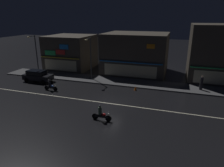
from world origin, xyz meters
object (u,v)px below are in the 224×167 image
Objects in this scene: motorcycle_following at (101,114)px; traffic_cone at (135,88)px; pedestrian_on_sidewalk at (201,83)px; motorcycle_lead at (50,86)px; streetlamp_mid at (90,55)px; parked_car_near_kerb at (38,76)px; streetlamp_west at (35,52)px.

motorcycle_following reaches higher than traffic_cone.
pedestrian_on_sidewalk is 19.44m from motorcycle_lead.
streetlamp_mid is 8.50m from traffic_cone.
pedestrian_on_sidewalk is at bearing 0.45° from streetlamp_mid.
parked_car_near_kerb is at bearing 149.32° from motorcycle_lead.
streetlamp_west is 4.42m from parked_car_near_kerb.
streetlamp_mid is 3.22× the size of motorcycle_following.
pedestrian_on_sidewalk reaches higher than motorcycle_lead.
motorcycle_following is 3.45× the size of traffic_cone.
streetlamp_west is at bearing 142.13° from motorcycle_lead.
streetlamp_west is at bearing 127.46° from parked_car_near_kerb.
motorcycle_following is at bearing -26.92° from motorcycle_lead.
pedestrian_on_sidewalk is at bearing 17.36° from traffic_cone.
streetlamp_mid is at bearing 3.58° from streetlamp_west.
traffic_cone is (14.46, 0.73, -0.59)m from parked_car_near_kerb.
streetlamp_mid is 8.31m from parked_car_near_kerb.
traffic_cone is at bearing -116.71° from pedestrian_on_sidewalk.
traffic_cone is (10.43, 3.50, -0.36)m from motorcycle_lead.
streetlamp_west reaches higher than pedestrian_on_sidewalk.
pedestrian_on_sidewalk is 0.97× the size of motorcycle_following.
streetlamp_west is at bearing -43.32° from motorcycle_following.
streetlamp_west is at bearing -132.45° from pedestrian_on_sidewalk.
motorcycle_lead is (4.03, -2.76, -0.24)m from parked_car_near_kerb.
streetlamp_mid is at bearing 161.94° from traffic_cone.
streetlamp_mid is at bearing -69.90° from motorcycle_following.
streetlamp_mid reaches higher than pedestrian_on_sidewalk.
streetlamp_mid reaches higher than motorcycle_following.
streetlamp_west reaches higher than parked_car_near_kerb.
streetlamp_mid reaches higher than traffic_cone.
parked_car_near_kerb is 14.49m from traffic_cone.
traffic_cone is at bearing -6.35° from streetlamp_west.
streetlamp_west reaches higher than motorcycle_lead.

